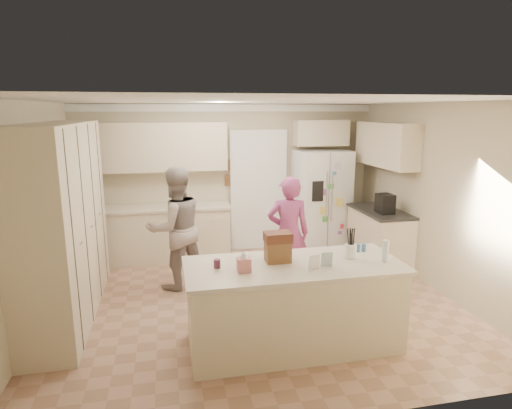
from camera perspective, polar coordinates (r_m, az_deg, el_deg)
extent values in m
cube|color=#A37B65|center=(5.82, -0.26, -13.00)|extent=(5.20, 4.60, 0.02)
cube|color=white|center=(5.25, -0.29, 13.76)|extent=(5.20, 4.60, 0.02)
cube|color=beige|center=(7.62, -3.79, 3.44)|extent=(5.20, 0.02, 2.60)
cube|color=beige|center=(3.25, 8.08, -9.14)|extent=(5.20, 0.02, 2.60)
cube|color=beige|center=(5.50, -27.96, -1.52)|extent=(0.02, 4.60, 2.60)
cube|color=beige|center=(6.43, 23.15, 0.77)|extent=(0.02, 4.60, 2.60)
cube|color=white|center=(7.48, -3.87, 12.73)|extent=(5.20, 0.08, 0.12)
cube|color=beige|center=(5.64, -24.26, -2.15)|extent=(0.60, 2.60, 2.35)
cube|color=beige|center=(7.43, -12.17, -3.84)|extent=(2.20, 0.60, 0.88)
cube|color=beige|center=(7.31, -12.33, -0.40)|extent=(2.24, 0.63, 0.04)
cube|color=beige|center=(7.29, -12.70, 7.51)|extent=(2.20, 0.35, 0.80)
cube|color=black|center=(7.73, 0.31, 1.72)|extent=(0.90, 0.06, 2.10)
cube|color=white|center=(7.70, 0.36, 1.67)|extent=(1.02, 0.03, 2.22)
cube|color=brown|center=(7.55, -3.62, 5.28)|extent=(0.15, 0.02, 0.20)
cube|color=brown|center=(7.59, -3.59, 3.25)|extent=(0.15, 0.02, 0.20)
cube|color=white|center=(7.78, 8.69, 0.51)|extent=(0.96, 0.78, 1.80)
cube|color=gray|center=(7.45, 9.64, -0.05)|extent=(0.02, 0.02, 1.78)
cube|color=black|center=(7.32, 8.14, 1.77)|extent=(0.22, 0.03, 0.35)
cylinder|color=silver|center=(7.39, 9.37, 1.05)|extent=(0.02, 0.02, 0.85)
cylinder|color=silver|center=(7.43, 10.09, 1.08)|extent=(0.02, 0.02, 0.85)
cube|color=beige|center=(7.77, 8.63, 9.44)|extent=(0.95, 0.35, 0.45)
cube|color=beige|center=(7.30, 16.10, -4.37)|extent=(0.60, 1.20, 0.88)
cube|color=#2D2B28|center=(7.18, 16.25, -0.85)|extent=(0.63, 1.24, 0.04)
cube|color=beige|center=(7.26, 16.96, 7.65)|extent=(0.35, 1.50, 0.70)
cube|color=black|center=(6.95, 16.81, 0.12)|extent=(0.22, 0.28, 0.30)
cube|color=beige|center=(4.71, 4.98, -13.42)|extent=(2.20, 0.90, 0.88)
cube|color=beige|center=(4.53, 5.09, -8.17)|extent=(2.28, 0.96, 0.05)
cylinder|color=white|center=(4.76, 12.49, -6.11)|extent=(0.13, 0.13, 0.15)
cube|color=#C16E72|center=(4.28, -1.63, -8.01)|extent=(0.13, 0.13, 0.14)
cone|color=white|center=(4.24, -1.63, -6.62)|extent=(0.08, 0.08, 0.08)
cube|color=brown|center=(4.53, 2.93, -6.30)|extent=(0.26, 0.18, 0.22)
cube|color=#592D1E|center=(4.48, 2.95, -4.36)|extent=(0.28, 0.20, 0.10)
cylinder|color=#59263F|center=(4.39, -5.22, -7.85)|extent=(0.07, 0.07, 0.09)
cube|color=white|center=(4.36, 7.79, -7.60)|extent=(0.12, 0.06, 0.16)
cube|color=silver|center=(4.45, 9.41, -7.21)|extent=(0.12, 0.05, 0.16)
cylinder|color=silver|center=(4.71, 16.86, -5.99)|extent=(0.07, 0.07, 0.24)
cylinder|color=#446EA3|center=(4.98, 13.46, -5.67)|extent=(0.05, 0.05, 0.09)
cylinder|color=#446EA3|center=(5.01, 14.19, -5.60)|extent=(0.05, 0.05, 0.09)
imported|color=#999490|center=(6.12, -10.63, -3.14)|extent=(1.02, 0.91, 1.74)
imported|color=#A23D69|center=(5.99, 4.33, -3.88)|extent=(0.64, 0.47, 1.62)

